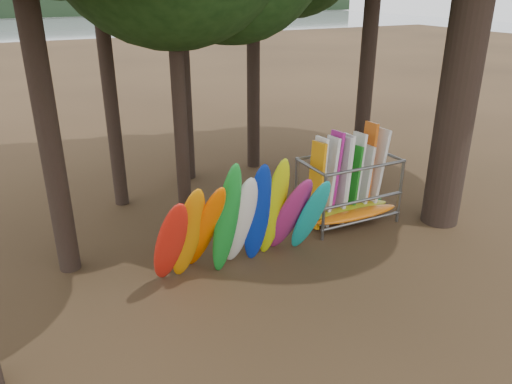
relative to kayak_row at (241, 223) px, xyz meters
name	(u,v)px	position (x,y,z in m)	size (l,w,h in m)	color
ground	(291,260)	(1.41, -0.01, -1.37)	(120.00, 120.00, 0.00)	#47331E
lake	(53,40)	(1.41, 59.99, -1.37)	(160.00, 160.00, 0.00)	gray
far_shore	(27,7)	(1.41, 109.99, 0.63)	(160.00, 4.00, 4.00)	black
kayak_row	(241,223)	(0.00, 0.00, 0.00)	(4.37, 2.14, 3.27)	red
storage_rack	(347,191)	(4.08, 1.33, -0.42)	(2.85, 1.63, 2.87)	slate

